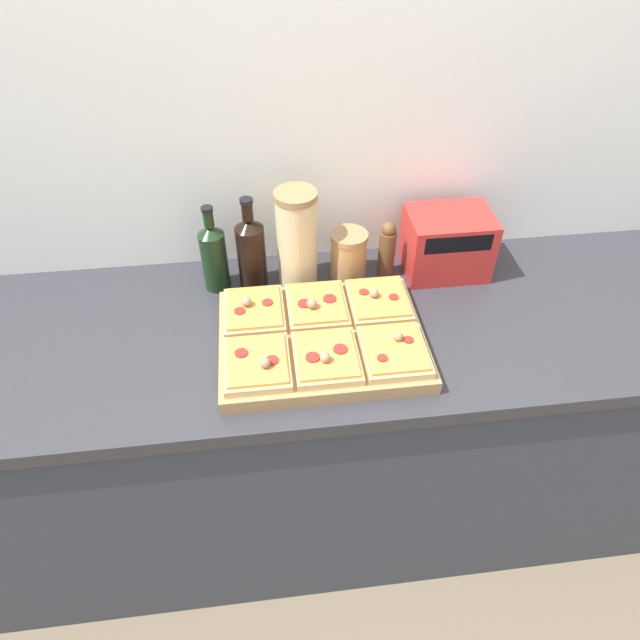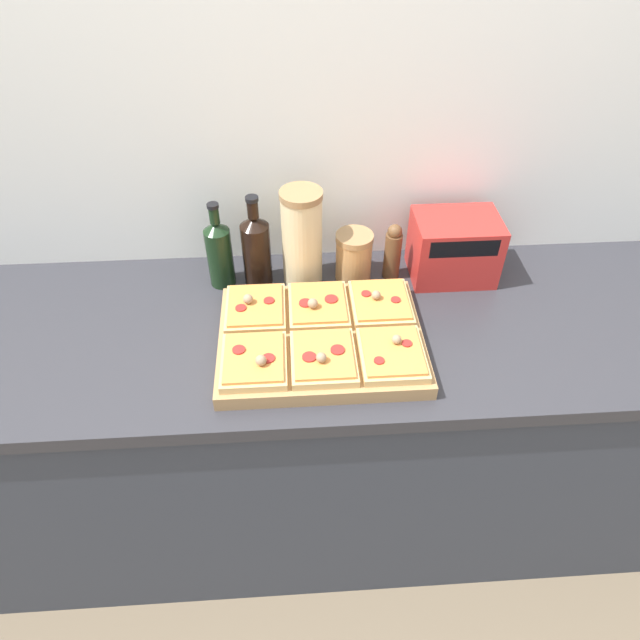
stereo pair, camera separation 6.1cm
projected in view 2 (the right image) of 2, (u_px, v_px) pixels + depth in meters
ground_plane at (327, 593)px, 1.88m from camera, size 12.00×12.00×0.00m
wall_back at (313, 143)px, 1.54m from camera, size 6.00×0.06×2.50m
kitchen_counter at (321, 429)px, 1.81m from camera, size 2.63×0.67×0.91m
cutting_board at (321, 340)px, 1.44m from camera, size 0.51×0.40×0.04m
pizza_slice_back_left at (255, 308)px, 1.48m from camera, size 0.15×0.18×0.05m
pizza_slice_back_center at (318, 305)px, 1.48m from camera, size 0.15×0.18×0.05m
pizza_slice_back_right at (381, 303)px, 1.49m from camera, size 0.15×0.18×0.05m
pizza_slice_front_left at (254, 360)px, 1.34m from camera, size 0.15×0.18×0.05m
pizza_slice_front_center at (323, 357)px, 1.34m from camera, size 0.15×0.18×0.05m
pizza_slice_front_right at (392, 354)px, 1.35m from camera, size 0.15×0.18×0.05m
olive_oil_bottle at (219, 252)px, 1.57m from camera, size 0.07×0.07×0.26m
wine_bottle at (256, 249)px, 1.57m from camera, size 0.08×0.08×0.27m
grain_jar_tall at (302, 238)px, 1.56m from camera, size 0.11×0.11×0.28m
grain_jar_short at (354, 256)px, 1.61m from camera, size 0.11×0.11×0.15m
pepper_mill at (393, 252)px, 1.61m from camera, size 0.05×0.05×0.17m
toaster_oven at (454, 247)px, 1.61m from camera, size 0.26×0.17×0.18m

